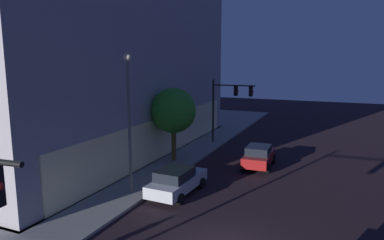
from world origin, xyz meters
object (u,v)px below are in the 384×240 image
object	(u,v)px
traffic_light_far_corner	(229,99)
car_silver	(177,181)
street_lamp_sidewalk	(129,108)
car_red	(259,156)
modern_building	(17,42)
sidewalk_tree	(173,111)

from	to	relation	value
traffic_light_far_corner	car_silver	size ratio (longest dim) A/B	1.26
street_lamp_sidewalk	car_red	size ratio (longest dim) A/B	1.86
street_lamp_sidewalk	car_red	distance (m)	11.25
modern_building	street_lamp_sidewalk	bearing A→B (deg)	-114.52
traffic_light_far_corner	street_lamp_sidewalk	distance (m)	14.56
modern_building	street_lamp_sidewalk	world-z (taller)	modern_building
traffic_light_far_corner	car_silver	bearing A→B (deg)	-175.89
modern_building	car_silver	distance (m)	23.29
street_lamp_sidewalk	car_red	xyz separation A→B (m)	(8.62, -5.71, -4.41)
street_lamp_sidewalk	car_silver	size ratio (longest dim) A/B	1.72
modern_building	car_red	bearing A→B (deg)	-88.99
sidewalk_tree	car_silver	bearing A→B (deg)	-152.26
traffic_light_far_corner	street_lamp_sidewalk	world-z (taller)	street_lamp_sidewalk
traffic_light_far_corner	car_red	xyz separation A→B (m)	(-5.84, -4.26, -3.50)
sidewalk_tree	car_red	world-z (taller)	sidewalk_tree
modern_building	car_red	xyz separation A→B (m)	(0.42, -23.70, -8.85)
modern_building	sidewalk_tree	bearing A→B (deg)	-93.28
modern_building	street_lamp_sidewalk	size ratio (longest dim) A/B	3.95
street_lamp_sidewalk	car_red	bearing A→B (deg)	-33.53
modern_building	traffic_light_far_corner	distance (m)	21.11
street_lamp_sidewalk	sidewalk_tree	xyz separation A→B (m)	(7.22, 0.73, -1.17)
car_silver	street_lamp_sidewalk	bearing A→B (deg)	118.04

